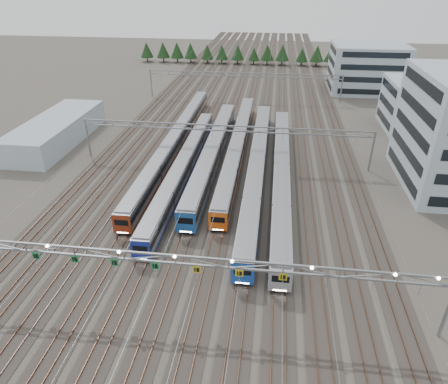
# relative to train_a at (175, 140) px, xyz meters

# --- Properties ---
(ground) EXTENTS (400.00, 400.00, 0.00)m
(ground) POSITION_rel_train_a_xyz_m (11.25, -45.68, -2.06)
(ground) COLOR #47423A
(ground) RESTS_ON ground
(track_bed) EXTENTS (54.00, 260.00, 5.42)m
(track_bed) POSITION_rel_train_a_xyz_m (11.25, 54.32, -0.57)
(track_bed) COLOR #2D2823
(track_bed) RESTS_ON ground
(train_a) EXTENTS (2.78, 65.73, 3.61)m
(train_a) POSITION_rel_train_a_xyz_m (0.00, 0.00, 0.00)
(train_a) COLOR black
(train_a) RESTS_ON ground
(train_b) EXTENTS (2.69, 52.22, 3.50)m
(train_b) POSITION_rel_train_a_xyz_m (4.50, -12.19, -0.06)
(train_b) COLOR black
(train_b) RESTS_ON ground
(train_c) EXTENTS (3.03, 51.86, 3.95)m
(train_c) POSITION_rel_train_a_xyz_m (9.00, -5.61, 0.17)
(train_c) COLOR black
(train_c) RESTS_ON ground
(train_d) EXTENTS (2.77, 58.36, 3.61)m
(train_d) POSITION_rel_train_a_xyz_m (13.50, -1.20, -0.00)
(train_d) COLOR black
(train_d) RESTS_ON ground
(train_e) EXTENTS (2.85, 62.18, 3.71)m
(train_e) POSITION_rel_train_a_xyz_m (18.00, -10.10, 0.05)
(train_e) COLOR black
(train_e) RESTS_ON ground
(train_f) EXTENTS (2.80, 58.92, 3.64)m
(train_f) POSITION_rel_train_a_xyz_m (22.50, -12.41, 0.02)
(train_f) COLOR black
(train_f) RESTS_ON ground
(gantry_near) EXTENTS (56.36, 0.61, 8.08)m
(gantry_near) POSITION_rel_train_a_xyz_m (11.20, -45.80, 5.03)
(gantry_near) COLOR gray
(gantry_near) RESTS_ON ground
(gantry_mid) EXTENTS (56.36, 0.36, 8.00)m
(gantry_mid) POSITION_rel_train_a_xyz_m (11.25, -5.68, 4.33)
(gantry_mid) COLOR gray
(gantry_mid) RESTS_ON ground
(gantry_far) EXTENTS (56.36, 0.36, 8.00)m
(gantry_far) POSITION_rel_train_a_xyz_m (11.25, 39.32, 4.33)
(gantry_far) COLOR gray
(gantry_far) RESTS_ON ground
(depot_bldg_mid) EXTENTS (14.00, 16.00, 11.48)m
(depot_bldg_mid) POSITION_rel_train_a_xyz_m (54.09, 20.03, 3.68)
(depot_bldg_mid) COLOR #A5B8C5
(depot_bldg_mid) RESTS_ON ground
(depot_bldg_north) EXTENTS (22.00, 18.00, 14.11)m
(depot_bldg_north) POSITION_rel_train_a_xyz_m (48.44, 54.26, 5.00)
(depot_bldg_north) COLOR #A5B8C5
(depot_bldg_north) RESTS_ON ground
(west_shed) EXTENTS (10.00, 30.00, 5.29)m
(west_shed) POSITION_rel_train_a_xyz_m (-27.06, 0.66, 0.59)
(west_shed) COLOR #A5B8C5
(west_shed) RESTS_ON ground
(treeline) EXTENTS (81.20, 5.60, 7.02)m
(treeline) POSITION_rel_train_a_xyz_m (4.05, 90.10, 2.18)
(treeline) COLOR #332114
(treeline) RESTS_ON ground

